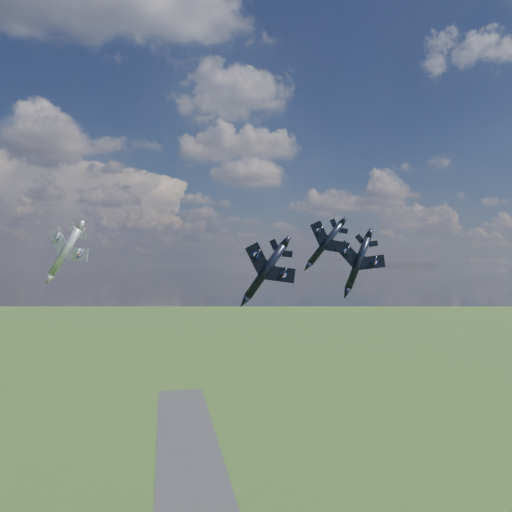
{
  "coord_description": "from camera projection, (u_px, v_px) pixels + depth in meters",
  "views": [
    {
      "loc": [
        -10.97,
        -80.1,
        80.98
      ],
      "look_at": [
        5.77,
        10.25,
        82.83
      ],
      "focal_mm": 35.0,
      "sensor_mm": 36.0,
      "label": 1
    }
  ],
  "objects": [
    {
      "name": "jet_right_navy",
      "position": [
        358.0,
        263.0,
        81.62
      ],
      "size": [
        12.9,
        14.8,
        5.58
      ],
      "primitive_type": null,
      "rotation": [
        0.0,
        0.37,
        -0.35
      ],
      "color": "black"
    },
    {
      "name": "jet_lead_navy",
      "position": [
        266.0,
        271.0,
        84.24
      ],
      "size": [
        15.05,
        17.48,
        8.56
      ],
      "primitive_type": null,
      "rotation": [
        0.0,
        0.61,
        -0.38
      ],
      "color": "black"
    },
    {
      "name": "jet_left_silver",
      "position": [
        65.0,
        252.0,
        89.02
      ],
      "size": [
        14.5,
        16.44,
        7.83
      ],
      "primitive_type": null,
      "rotation": [
        0.0,
        0.6,
        -0.43
      ],
      "color": "gray"
    },
    {
      "name": "jet_high_navy",
      "position": [
        326.0,
        243.0,
        112.76
      ],
      "size": [
        15.69,
        18.33,
        9.36
      ],
      "primitive_type": null,
      "rotation": [
        0.0,
        0.67,
        -0.38
      ],
      "color": "black"
    }
  ]
}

